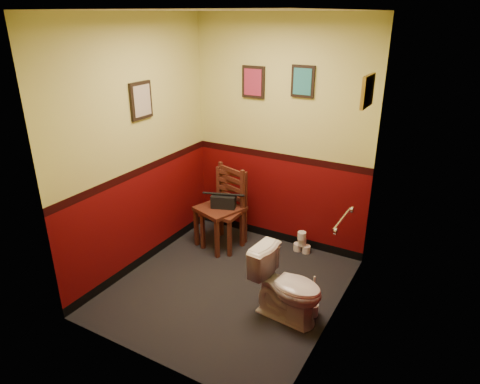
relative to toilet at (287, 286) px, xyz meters
The scene contains 17 objects.
floor 0.81m from the toilet, 169.56° to the left, with size 2.20×2.40×0.00m, color black.
ceiling 2.47m from the toilet, 169.56° to the left, with size 2.20×2.40×0.00m, color silver.
wall_back 1.82m from the toilet, 118.38° to the left, with size 2.20×2.70×0.00m, color #550708.
wall_front 1.64m from the toilet, 124.00° to the right, with size 2.20×2.70×0.00m, color #550708.
wall_left 2.09m from the toilet, behind, with size 2.40×2.70×0.00m, color #550708.
wall_right 1.09m from the toilet, 19.24° to the left, with size 2.40×2.70×0.00m, color #550708.
grab_bar 0.80m from the toilet, 47.60° to the left, with size 0.05×0.56×0.06m.
framed_print_back_a 2.34m from the toilet, 129.20° to the left, with size 0.28×0.04×0.36m.
framed_print_back_b 2.17m from the toilet, 109.71° to the left, with size 0.26×0.04×0.34m.
framed_print_left 2.36m from the toilet, behind, with size 0.04×0.30×0.38m.
framed_print_right 1.90m from the toilet, 63.86° to the left, with size 0.04×0.34×0.28m.
toilet is the anchor object (origin of this frame).
toilet_brush 0.37m from the toilet, 34.45° to the left, with size 0.12×0.12×0.43m.
chair_left 1.54m from the toilet, 145.02° to the left, with size 0.59×0.59×1.00m.
chair_right 1.53m from the toilet, 143.28° to the left, with size 0.44×0.44×0.94m.
handbag 1.52m from the toilet, 144.58° to the left, with size 0.32×0.23×0.21m.
tp_stack 1.25m from the toilet, 105.03° to the left, with size 0.21×0.13×0.28m.
Camera 1 is at (1.97, -3.23, 2.68)m, focal length 32.00 mm.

